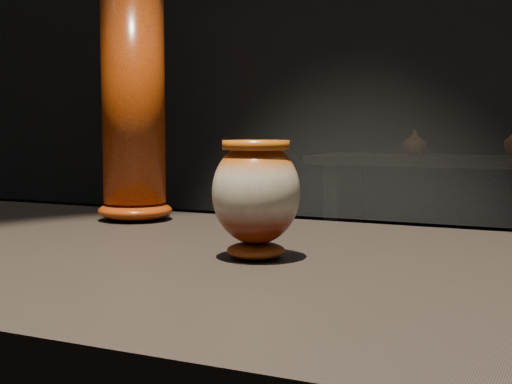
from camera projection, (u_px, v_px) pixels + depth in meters
main_vase at (256, 194)px, 0.95m from camera, size 0.14×0.14×0.16m
tall_vase at (133, 106)px, 1.33m from camera, size 0.18×0.18×0.44m
back_shelf at (489, 204)px, 3.99m from camera, size 2.00×0.60×0.90m
back_vase_left at (414, 143)px, 4.20m from camera, size 0.16×0.16×0.15m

